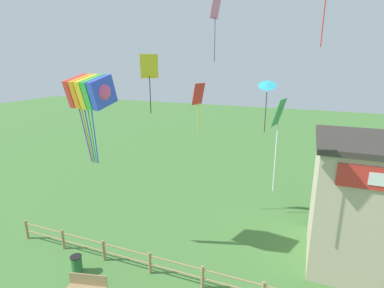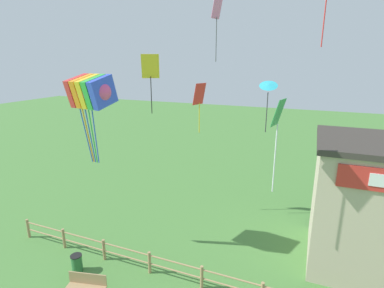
% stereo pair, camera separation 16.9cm
% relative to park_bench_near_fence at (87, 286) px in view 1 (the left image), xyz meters
% --- Properties ---
extents(wooden_fence, '(17.75, 0.14, 1.07)m').
position_rel_park_bench_near_fence_xyz_m(wooden_fence, '(2.95, 2.14, 0.11)').
color(wooden_fence, '#9E7F56').
rests_on(wooden_fence, ground_plane).
extents(park_bench_near_fence, '(1.67, 0.76, 0.97)m').
position_rel_park_bench_near_fence_xyz_m(park_bench_near_fence, '(0.00, 0.00, 0.00)').
color(park_bench_near_fence, '#9E7F56').
rests_on(park_bench_near_fence, ground_plane).
extents(trash_bin, '(0.51, 0.51, 0.83)m').
position_rel_park_bench_near_fence_xyz_m(trash_bin, '(-1.44, 0.99, -0.09)').
color(trash_bin, '#2D6B38').
rests_on(trash_bin, ground_plane).
extents(kite_rainbow_parafoil, '(2.47, 1.84, 4.21)m').
position_rel_park_bench_near_fence_xyz_m(kite_rainbow_parafoil, '(-1.67, 3.22, 7.45)').
color(kite_rainbow_parafoil, '#E54C8C').
extents(kite_green_diamond, '(0.44, 0.78, 3.54)m').
position_rel_park_bench_near_fence_xyz_m(kite_green_diamond, '(6.70, 3.10, 6.50)').
color(kite_green_diamond, green).
extents(kite_cyan_delta, '(1.12, 1.05, 2.98)m').
position_rel_park_bench_near_fence_xyz_m(kite_cyan_delta, '(5.38, 9.51, 7.39)').
color(kite_cyan_delta, '#2DB2C6').
extents(kite_yellow_diamond, '(1.08, 0.85, 3.34)m').
position_rel_park_bench_near_fence_xyz_m(kite_yellow_diamond, '(-0.91, 7.38, 8.25)').
color(kite_yellow_diamond, yellow).
extents(kite_red_diamond, '(0.55, 0.93, 2.83)m').
position_rel_park_bench_near_fence_xyz_m(kite_red_diamond, '(1.82, 8.01, 6.78)').
color(kite_red_diamond, red).
extents(kite_pink_diamond, '(0.51, 0.90, 3.77)m').
position_rel_park_bench_near_fence_xyz_m(kite_pink_diamond, '(1.65, 11.41, 11.47)').
color(kite_pink_diamond, pink).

